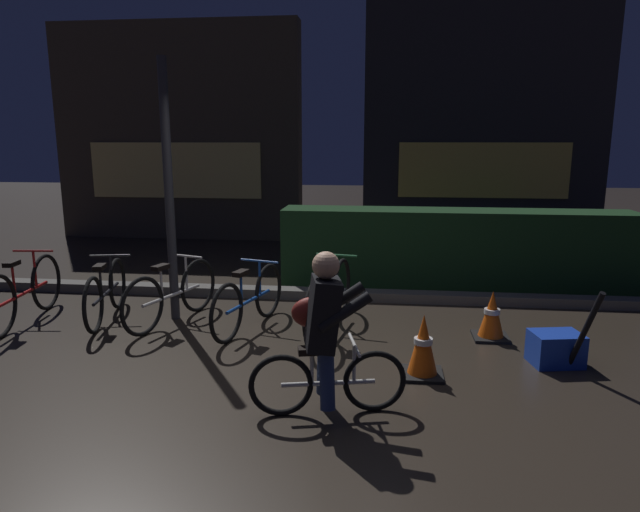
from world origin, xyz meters
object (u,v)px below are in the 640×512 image
Objects in this scene: street_post at (169,193)px; cyclist at (324,333)px; traffic_cone_near at (423,347)px; parked_bike_center_left at (172,294)px; parked_bike_leftmost at (24,292)px; blue_crate at (556,349)px; parked_bike_left_mid at (106,292)px; traffic_cone_far at (492,316)px; closed_umbrella at (584,332)px; parked_bike_right_mid at (329,298)px; parked_bike_center_right at (249,300)px.

street_post reaches higher than cyclist.
street_post is 2.32× the size of cyclist.
parked_bike_center_left is at bearing 156.87° from traffic_cone_near.
parked_bike_leftmost is at bearing 167.52° from traffic_cone_near.
parked_bike_left_mid is at bearing 170.72° from blue_crate.
parked_bike_left_mid is at bearing 178.14° from traffic_cone_far.
street_post reaches higher than traffic_cone_near.
closed_umbrella is (5.71, -0.81, 0.05)m from parked_bike_leftmost.
street_post is at bearing 120.84° from cyclist.
parked_bike_center_left is at bearing 169.16° from blue_crate.
parked_bike_right_mid is at bearing -102.41° from parked_bike_left_mid.
closed_umbrella is at bearing -104.03° from parked_bike_leftmost.
closed_umbrella reaches higher than traffic_cone_far.
parked_bike_left_mid is at bearing 100.67° from parked_bike_center_right.
traffic_cone_near is 0.66× the size of closed_umbrella.
parked_bike_center_left is at bearing 178.01° from traffic_cone_far.
traffic_cone_far is at bearing 53.47° from traffic_cone_near.
parked_bike_left_mid is at bearing -124.28° from closed_umbrella.
parked_bike_leftmost reaches higher than traffic_cone_far.
parked_bike_center_left is 2.93m from traffic_cone_near.
blue_crate is (2.15, -0.70, -0.21)m from parked_bike_right_mid.
blue_crate is (0.46, -0.63, -0.09)m from traffic_cone_far.
closed_umbrella reaches higher than parked_bike_left_mid.
traffic_cone_near is (2.73, -1.30, -1.17)m from street_post.
street_post is 3.39× the size of closed_umbrella.
parked_bike_left_mid is 3.67m from traffic_cone_near.
parked_bike_center_left is at bearing -102.15° from parked_bike_left_mid.
blue_crate is at bearing -53.73° from traffic_cone_far.
street_post reaches higher than parked_bike_center_right.
traffic_cone_near is at bearing -161.94° from blue_crate.
parked_bike_leftmost is at bearing 92.91° from parked_bike_left_mid.
parked_bike_left_mid is 1.00× the size of parked_bike_center_right.
parked_bike_left_mid is at bearing 99.00° from parked_bike_right_mid.
cyclist is at bearing -164.89° from parked_bike_right_mid.
blue_crate is 0.35× the size of cyclist.
parked_bike_left_mid is 1.70m from parked_bike_center_right.
parked_bike_left_mid is 4.96m from closed_umbrella.
blue_crate is at bearing -82.38° from parked_bike_center_left.
street_post is at bearing -90.98° from parked_bike_left_mid.
traffic_cone_near is at bearing -104.98° from parked_bike_center_right.
traffic_cone_near is (0.93, -1.10, -0.09)m from parked_bike_right_mid.
closed_umbrella is at bearing -85.37° from parked_bike_center_left.
parked_bike_left_mid is at bearing 107.17° from parked_bike_center_left.
blue_crate is (1.23, 0.40, -0.12)m from traffic_cone_near.
blue_crate is (3.02, -0.64, -0.18)m from parked_bike_center_right.
parked_bike_center_left is 3.46m from traffic_cone_far.
parked_bike_center_left reaches higher than traffic_cone_near.
parked_bike_center_left is 2.72m from cyclist.
traffic_cone_far is at bearing -75.03° from parked_bike_center_right.
cyclist is (2.70, -1.93, 0.31)m from parked_bike_left_mid.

